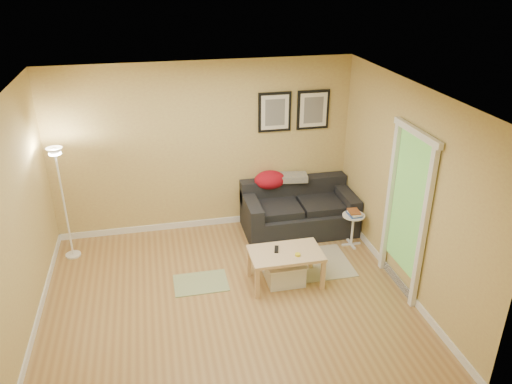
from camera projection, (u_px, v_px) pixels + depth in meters
floor at (228, 300)px, 6.24m from camera, size 4.50×4.50×0.00m
ceiling at (221, 95)px, 5.14m from camera, size 4.50×4.50×0.00m
wall_back at (204, 148)px, 7.46m from camera, size 4.50×0.00×4.50m
wall_front at (265, 319)px, 3.92m from camera, size 4.50×0.00×4.50m
wall_left at (14, 228)px, 5.26m from camera, size 0.00×4.00×4.00m
wall_right at (406, 190)px, 6.13m from camera, size 0.00×4.00×4.00m
baseboard_back at (207, 222)px, 7.98m from camera, size 4.50×0.02×0.10m
baseboard_left at (37, 322)px, 5.79m from camera, size 0.02×4.00×0.10m
baseboard_right at (393, 275)px, 6.66m from camera, size 0.02×4.00×0.10m
sofa at (299, 209)px, 7.71m from camera, size 1.70×0.90×0.75m
red_throw at (270, 180)px, 7.72m from camera, size 0.48×0.36×0.28m
plaid_throw at (294, 177)px, 7.79m from camera, size 0.45×0.32×0.10m
framed_print_left at (275, 112)px, 7.44m from camera, size 0.50×0.04×0.60m
framed_print_right at (313, 110)px, 7.55m from camera, size 0.50×0.04×0.60m
area_rug at (305, 265)px, 6.96m from camera, size 1.25×0.85×0.01m
green_runner at (201, 283)px, 6.56m from camera, size 0.70×0.50×0.01m
coffee_table at (285, 267)px, 6.49m from camera, size 0.97×0.64×0.47m
remote_control at (276, 249)px, 6.44m from camera, size 0.09×0.17×0.02m
tape_roll at (298, 255)px, 6.31m from camera, size 0.07×0.07×0.03m
storage_bin at (285, 273)px, 6.52m from camera, size 0.49×0.36×0.30m
side_table at (352, 230)px, 7.35m from camera, size 0.33×0.33×0.50m
book_stack at (354, 213)px, 7.22m from camera, size 0.19×0.24×0.07m
floor_lamp at (65, 207)px, 6.85m from camera, size 0.21×0.21×1.65m
doorway at (405, 215)px, 6.10m from camera, size 0.12×1.01×2.13m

